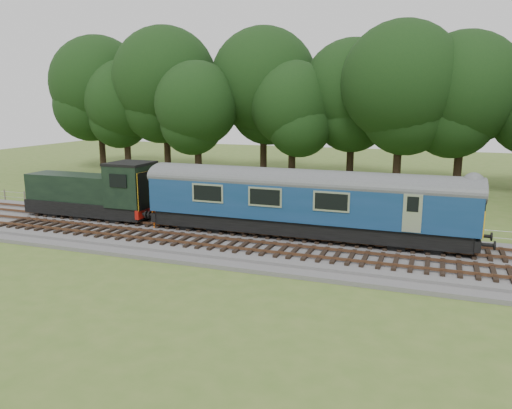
% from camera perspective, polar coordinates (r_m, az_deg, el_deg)
% --- Properties ---
extents(ground, '(120.00, 120.00, 0.00)m').
position_cam_1_polar(ground, '(27.21, 2.51, -4.96)').
color(ground, '#4B6A27').
rests_on(ground, ground).
extents(ballast, '(70.00, 7.00, 0.35)m').
position_cam_1_polar(ballast, '(27.16, 2.51, -4.60)').
color(ballast, '#4C4C4F').
rests_on(ballast, ground).
extents(track_north, '(67.20, 2.40, 0.21)m').
position_cam_1_polar(track_north, '(28.38, 3.38, -3.39)').
color(track_north, black).
rests_on(track_north, ballast).
extents(track_south, '(67.20, 2.40, 0.21)m').
position_cam_1_polar(track_south, '(25.63, 1.42, -5.04)').
color(track_south, black).
rests_on(track_south, ballast).
extents(fence, '(64.00, 0.12, 1.00)m').
position_cam_1_polar(fence, '(31.37, 5.01, -2.72)').
color(fence, '#6B6054').
rests_on(fence, ground).
extents(tree_line, '(70.00, 8.00, 18.00)m').
position_cam_1_polar(tree_line, '(48.14, 10.51, 2.21)').
color(tree_line, black).
rests_on(tree_line, ground).
extents(dmu_railcar, '(18.05, 2.86, 3.88)m').
position_cam_1_polar(dmu_railcar, '(27.61, 5.54, 0.82)').
color(dmu_railcar, black).
rests_on(dmu_railcar, ground).
extents(shunter_loco, '(8.91, 2.60, 3.38)m').
position_cam_1_polar(shunter_loco, '(33.95, -17.85, 1.27)').
color(shunter_loco, black).
rests_on(shunter_loco, ground).
extents(worker, '(0.76, 0.73, 1.75)m').
position_cam_1_polar(worker, '(30.47, -11.30, -0.97)').
color(worker, '#FF660D').
rests_on(worker, ballast).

